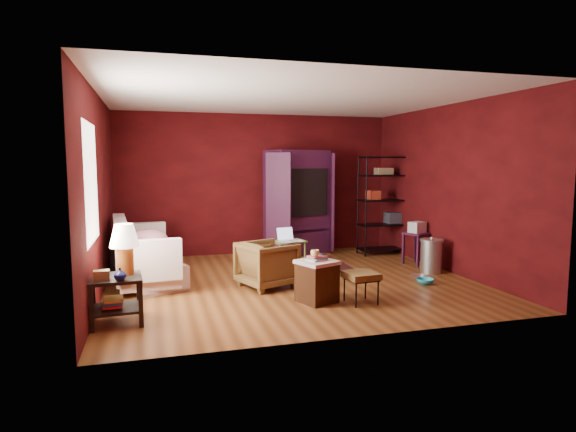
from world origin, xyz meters
name	(u,v)px	position (x,y,z in m)	size (l,w,h in m)	color
room	(289,191)	(-0.04, -0.01, 1.40)	(5.54, 5.04, 2.84)	brown
sofa	(145,258)	(-2.19, 0.62, 0.37)	(1.87, 0.55, 0.73)	beige
armchair	(267,262)	(-0.44, -0.23, 0.37)	(0.73, 0.68, 0.75)	black
pet_bowl_steel	(420,271)	(1.98, -0.45, 0.13)	(0.26, 0.06, 0.26)	silver
pet_bowl_turquoise	(425,276)	(1.91, -0.72, 0.13)	(0.26, 0.08, 0.26)	#29A5C0
vase	(120,274)	(-2.41, -1.53, 0.61)	(0.14, 0.14, 0.14)	#0C0E3F
mug	(315,252)	(-0.03, -1.21, 0.68)	(0.11, 0.09, 0.11)	#EBCA73
side_table	(120,264)	(-2.42, -1.27, 0.68)	(0.61, 0.61, 1.13)	black
sofa_cushions	(141,254)	(-2.24, 0.62, 0.44)	(1.03, 2.20, 0.89)	beige
hamper	(317,280)	(0.01, -1.16, 0.29)	(0.59, 0.59, 0.64)	#3D1E0E
footstool	(361,276)	(0.55, -1.37, 0.36)	(0.44, 0.44, 0.41)	black
rug_round	(289,271)	(0.15, 0.66, 0.01)	(1.54, 1.54, 0.01)	beige
rug_oriental	(314,268)	(0.62, 0.73, 0.02)	(1.32, 0.92, 0.01)	#441214
laptop_desk	(288,243)	(0.22, 0.96, 0.43)	(0.63, 0.53, 0.69)	olive
tv_armoire	(298,200)	(0.76, 2.14, 1.08)	(1.55, 1.18, 2.08)	#411232
wire_shelving	(384,201)	(2.40, 1.66, 1.08)	(0.96, 0.43, 1.96)	black
small_stand	(417,233)	(2.54, 0.60, 0.58)	(0.50, 0.50, 0.77)	#411232
trash_can	(431,256)	(2.42, -0.07, 0.29)	(0.51, 0.51, 0.61)	silver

